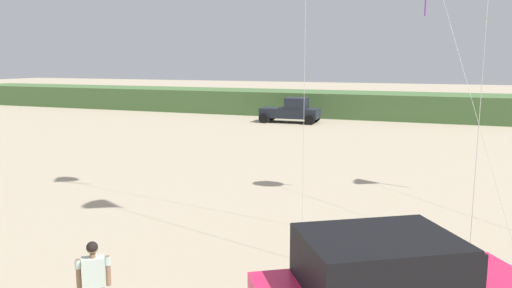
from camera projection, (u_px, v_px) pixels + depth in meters
dune_ridge at (371, 105)px, 44.62m from camera, size 90.00×6.08×2.11m
person_watching at (94, 280)px, 9.29m from camera, size 0.51×0.46×1.67m
distant_pickup at (292, 111)px, 40.58m from camera, size 4.68×2.56×1.98m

